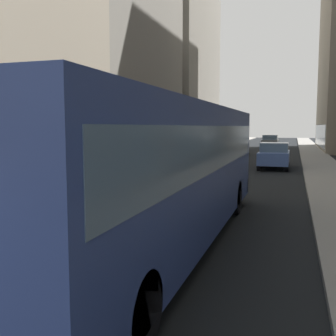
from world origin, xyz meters
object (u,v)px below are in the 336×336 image
car_blue_hatchback (274,155)px  box_truck (210,141)px  transit_bus (161,164)px  car_silver_sedan (232,142)px  car_black_suv (236,146)px  car_grey_wagon (270,142)px

car_blue_hatchback → box_truck: 4.12m
transit_bus → box_truck: (-2.40, 16.72, -0.11)m
transit_bus → car_silver_sedan: bearing=96.2°
car_blue_hatchback → car_silver_sedan: size_ratio=0.93×
car_silver_sedan → car_black_suv: bearing=-79.0°
transit_bus → box_truck: size_ratio=1.54×
transit_bus → car_blue_hatchback: 17.32m
car_black_suv → car_grey_wagon: bearing=78.5°
box_truck → transit_bus: bearing=-81.8°
transit_bus → car_black_suv: 28.96m
car_grey_wagon → car_blue_hatchback: bearing=-86.1°
car_blue_hatchback → car_silver_sedan: bearing=105.8°
car_black_suv → car_blue_hatchback: same height
car_grey_wagon → box_truck: (-2.40, -23.92, 0.84)m
car_blue_hatchback → car_silver_sedan: 20.59m
car_black_suv → car_blue_hatchback: bearing=-71.0°
car_silver_sedan → car_grey_wagon: bearing=42.0°
car_silver_sedan → transit_bus: bearing=-83.8°
car_blue_hatchback → box_truck: box_truck is taller
car_black_suv → car_silver_sedan: size_ratio=0.92×
car_black_suv → car_grey_wagon: 12.04m
car_black_suv → box_truck: bearing=-90.0°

